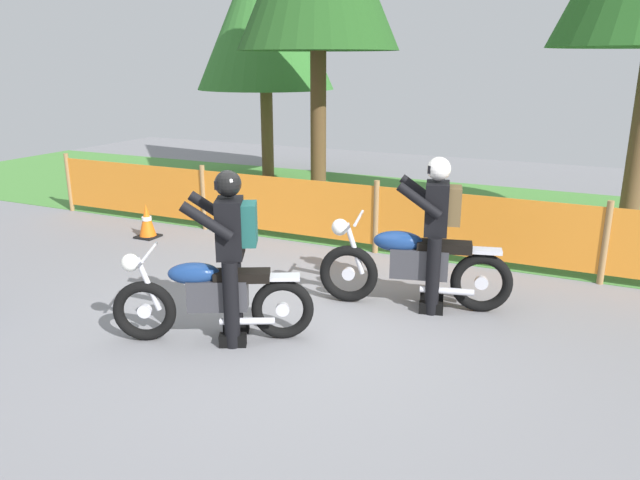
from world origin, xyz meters
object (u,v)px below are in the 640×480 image
(motorcycle_lead, at_px, (413,265))
(motorcycle_trailing, at_px, (212,297))
(traffic_cone, at_px, (147,221))
(rider_lead, at_px, (436,225))
(rider_trailing, at_px, (232,247))

(motorcycle_lead, distance_m, motorcycle_trailing, 2.24)
(motorcycle_trailing, relative_size, traffic_cone, 3.38)
(motorcycle_lead, height_order, rider_lead, rider_lead)
(motorcycle_lead, height_order, rider_trailing, rider_trailing)
(rider_lead, xyz_separation_m, traffic_cone, (-4.75, 0.84, -0.69))
(rider_trailing, bearing_deg, motorcycle_lead, -157.87)
(rider_lead, relative_size, rider_trailing, 1.00)
(motorcycle_lead, height_order, motorcycle_trailing, motorcycle_lead)
(rider_lead, height_order, traffic_cone, rider_lead)
(motorcycle_lead, distance_m, rider_lead, 0.52)
(rider_trailing, height_order, traffic_cone, rider_trailing)
(rider_lead, bearing_deg, motorcycle_trailing, 30.34)
(rider_trailing, relative_size, traffic_cone, 3.19)
(motorcycle_trailing, height_order, traffic_cone, motorcycle_trailing)
(motorcycle_lead, xyz_separation_m, rider_lead, (0.22, 0.06, 0.46))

